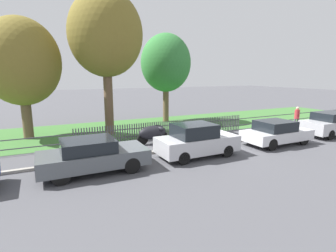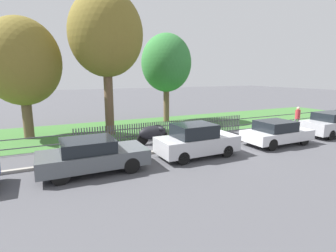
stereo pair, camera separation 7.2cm
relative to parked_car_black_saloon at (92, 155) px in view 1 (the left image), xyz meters
name	(u,v)px [view 1 (the left image)]	position (x,y,z in m)	size (l,w,h in m)	color
ground_plane	(192,149)	(5.16, 1.11, -0.68)	(120.00, 120.00, 0.00)	#4C4C51
kerb_stone	(191,147)	(5.16, 1.21, -0.62)	(40.88, 0.20, 0.12)	#9E998E
grass_strip	(147,127)	(5.16, 7.47, -0.68)	(40.88, 7.19, 0.01)	#3D7033
park_fence	(168,129)	(5.16, 3.89, -0.17)	(40.88, 0.05, 1.02)	#4C4C51
parked_car_black_saloon	(92,155)	(0.00, 0.00, 0.00)	(4.12, 1.84, 1.33)	#51565B
parked_car_navy_estate	(197,141)	(4.71, -0.06, 0.07)	(3.80, 1.72, 1.55)	#BCBCC1
parked_car_red_compact	(276,132)	(9.74, -0.15, -0.01)	(3.82, 1.76, 1.32)	silver
parked_car_white_van	(333,124)	(14.69, -0.09, 0.06)	(4.28, 1.69, 1.47)	#BCBCC1
covered_motorcycle	(153,132)	(3.81, 2.96, -0.05)	(1.86, 0.96, 1.01)	black
tree_nearest_kerb	(21,62)	(-2.45, 7.29, 3.76)	(4.31, 4.31, 6.95)	brown
tree_behind_motorcycle	(106,35)	(2.18, 6.26, 5.40)	(4.41, 4.41, 8.67)	brown
tree_mid_park	(166,63)	(7.42, 8.95, 3.95)	(3.92, 3.92, 6.92)	brown
pedestrian_near_fence	(297,117)	(14.13, 2.06, 0.22)	(0.43, 0.43, 1.60)	slate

